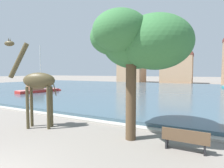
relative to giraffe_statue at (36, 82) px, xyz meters
name	(u,v)px	position (x,y,z in m)	size (l,w,h in m)	color
harbor_water	(163,91)	(2.75, 23.13, -2.48)	(91.08, 40.78, 0.33)	#3D5666
quay_edge_coping	(100,122)	(2.75, 2.49, -2.59)	(91.08, 0.50, 0.12)	#ADA89E
giraffe_statue	(36,82)	(0.00, 0.00, 0.00)	(2.84, 1.63, 5.19)	#4C4228
sailboat_red	(41,90)	(-12.88, 11.47, -2.07)	(2.88, 7.07, 7.20)	red
shade_tree	(136,42)	(5.63, 1.07, 2.00)	(4.86, 4.81, 6.02)	brown
park_bench	(185,139)	(7.93, 0.54, -2.16)	(1.80, 0.44, 0.92)	brown
townhouse_end_terrace	(132,63)	(-11.79, 46.93, 3.76)	(7.68, 7.48, 12.78)	tan
townhouse_wide_warehouse	(177,68)	(1.81, 48.22, 1.77)	(8.77, 7.71, 8.80)	tan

